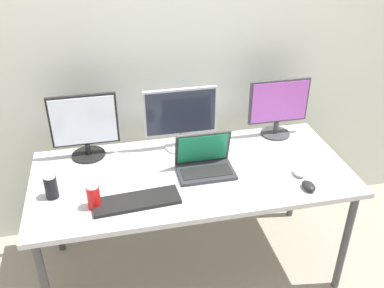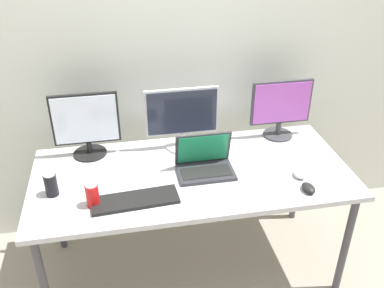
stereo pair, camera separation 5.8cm
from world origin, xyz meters
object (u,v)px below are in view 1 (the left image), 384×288
at_px(mouse_by_keyboard, 309,186).
at_px(monitor_center, 181,117).
at_px(work_desk, 192,180).
at_px(soda_can_by_laptop, 94,197).
at_px(monitor_right, 278,106).
at_px(laptop_silver, 205,163).
at_px(mouse_by_laptop, 299,172).
at_px(keyboard_main, 137,201).
at_px(soda_can_near_keyboard, 51,187).
at_px(monitor_left, 85,126).

bearing_deg(mouse_by_keyboard, monitor_center, 130.16).
distance_m(work_desk, soda_can_by_laptop, 0.59).
height_order(work_desk, monitor_right, monitor_right).
relative_size(work_desk, laptop_silver, 5.67).
distance_m(work_desk, monitor_center, 0.38).
distance_m(work_desk, laptop_silver, 0.13).
distance_m(laptop_silver, mouse_by_keyboard, 0.57).
distance_m(work_desk, mouse_by_laptop, 0.60).
relative_size(laptop_silver, keyboard_main, 0.71).
xyz_separation_m(laptop_silver, keyboard_main, (-0.40, -0.21, -0.04)).
bearing_deg(work_desk, mouse_by_keyboard, -27.29).
relative_size(mouse_by_laptop, soda_can_by_laptop, 0.72).
bearing_deg(mouse_by_laptop, mouse_by_keyboard, -91.04).
bearing_deg(soda_can_near_keyboard, monitor_left, 63.43).
bearing_deg(mouse_by_laptop, monitor_left, 160.12).
height_order(monitor_right, keyboard_main, monitor_right).
distance_m(work_desk, monitor_right, 0.74).
relative_size(monitor_left, monitor_center, 0.90).
relative_size(monitor_left, mouse_by_keyboard, 4.14).
relative_size(monitor_right, laptop_silver, 1.23).
height_order(mouse_by_keyboard, soda_can_near_keyboard, soda_can_near_keyboard).
bearing_deg(mouse_by_laptop, monitor_right, 86.01).
relative_size(monitor_right, soda_can_near_keyboard, 3.05).
xyz_separation_m(mouse_by_laptop, soda_can_near_keyboard, (-1.32, 0.09, 0.04)).
bearing_deg(mouse_by_laptop, laptop_silver, 164.79).
bearing_deg(keyboard_main, laptop_silver, 23.51).
bearing_deg(soda_can_near_keyboard, monitor_right, 15.34).
bearing_deg(work_desk, keyboard_main, -147.46).
bearing_deg(soda_can_near_keyboard, laptop_silver, 4.74).
height_order(work_desk, mouse_by_keyboard, mouse_by_keyboard).
distance_m(monitor_center, soda_can_near_keyboard, 0.83).
bearing_deg(laptop_silver, soda_can_by_laptop, -162.02).
distance_m(monitor_left, laptop_silver, 0.72).
bearing_deg(soda_can_by_laptop, monitor_left, 92.87).
bearing_deg(soda_can_by_laptop, monitor_center, 42.09).
xyz_separation_m(work_desk, laptop_silver, (0.07, -0.00, 0.11)).
relative_size(keyboard_main, mouse_by_keyboard, 4.63).
xyz_separation_m(monitor_left, soda_can_near_keyboard, (-0.18, -0.37, -0.14)).
relative_size(work_desk, mouse_by_keyboard, 18.74).
bearing_deg(keyboard_main, monitor_center, 52.66).
relative_size(monitor_center, mouse_by_laptop, 4.82).
distance_m(laptop_silver, keyboard_main, 0.46).
relative_size(mouse_by_keyboard, soda_can_by_laptop, 0.75).
bearing_deg(laptop_silver, monitor_left, 154.66).
distance_m(work_desk, keyboard_main, 0.40).
bearing_deg(mouse_by_keyboard, monitor_right, 79.75).
height_order(mouse_by_laptop, soda_can_near_keyboard, soda_can_near_keyboard).
distance_m(work_desk, soda_can_near_keyboard, 0.76).
bearing_deg(keyboard_main, mouse_by_laptop, -0.39).
xyz_separation_m(monitor_right, keyboard_main, (-0.95, -0.52, -0.19)).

